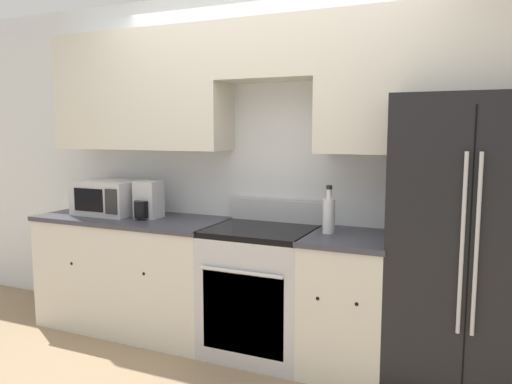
{
  "coord_description": "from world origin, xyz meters",
  "views": [
    {
      "loc": [
        1.39,
        -2.8,
        1.57
      ],
      "look_at": [
        0.0,
        0.31,
        1.14
      ],
      "focal_mm": 35.0,
      "sensor_mm": 36.0,
      "label": 1
    }
  ],
  "objects_px": {
    "refrigerator": "(470,246)",
    "microwave": "(110,197)",
    "oven_range": "(261,290)",
    "bottle": "(329,214)"
  },
  "relations": [
    {
      "from": "oven_range",
      "to": "bottle",
      "type": "bearing_deg",
      "value": 2.87
    },
    {
      "from": "bottle",
      "to": "refrigerator",
      "type": "bearing_deg",
      "value": 1.01
    },
    {
      "from": "refrigerator",
      "to": "bottle",
      "type": "relative_size",
      "value": 5.57
    },
    {
      "from": "microwave",
      "to": "bottle",
      "type": "xyz_separation_m",
      "value": [
        1.82,
        -0.02,
        -0.01
      ]
    },
    {
      "from": "refrigerator",
      "to": "microwave",
      "type": "height_order",
      "value": "refrigerator"
    },
    {
      "from": "refrigerator",
      "to": "bottle",
      "type": "height_order",
      "value": "refrigerator"
    },
    {
      "from": "refrigerator",
      "to": "microwave",
      "type": "bearing_deg",
      "value": 179.85
    },
    {
      "from": "refrigerator",
      "to": "bottle",
      "type": "xyz_separation_m",
      "value": [
        -0.86,
        -0.02,
        0.13
      ]
    },
    {
      "from": "oven_range",
      "to": "refrigerator",
      "type": "relative_size",
      "value": 0.6
    },
    {
      "from": "oven_range",
      "to": "microwave",
      "type": "bearing_deg",
      "value": 178.06
    }
  ]
}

